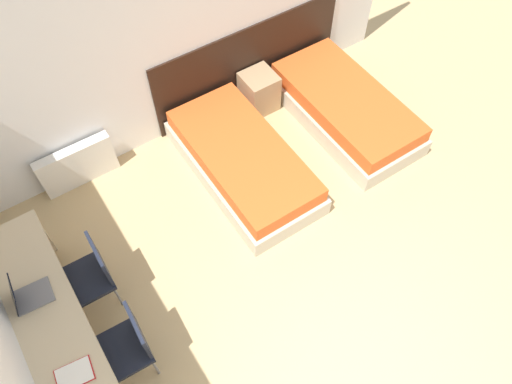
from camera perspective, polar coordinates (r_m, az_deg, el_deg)
ground_plane at (r=5.00m, az=13.79°, el=-19.97°), size 20.00×20.00×0.00m
wall_back at (r=5.50m, az=-10.20°, el=17.04°), size 5.94×0.05×2.70m
headboard_panel at (r=6.34m, az=-0.85°, el=14.43°), size 2.58×0.03×1.07m
bed_near_window at (r=5.70m, az=-1.47°, el=3.48°), size 0.99×2.00×0.45m
bed_near_door at (r=6.33m, az=10.16°, el=9.39°), size 0.99×2.00×0.45m
nightstand at (r=6.38m, az=0.35°, el=11.42°), size 0.40×0.40×0.51m
radiator at (r=5.95m, az=-19.71°, el=2.89°), size 0.86×0.12×0.54m
desk at (r=4.68m, az=-21.82°, el=-14.53°), size 0.54×2.33×0.74m
chair_near_laptop at (r=4.92m, az=-18.47°, el=-8.95°), size 0.47×0.47×0.86m
chair_near_notebook at (r=4.58m, az=-14.60°, el=-16.62°), size 0.48×0.48×0.86m
laptop at (r=4.66m, az=-24.77°, el=-10.72°), size 0.33×0.27×0.32m
open_notebook at (r=4.34m, az=-20.05°, el=-19.02°), size 0.31×0.24×0.02m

